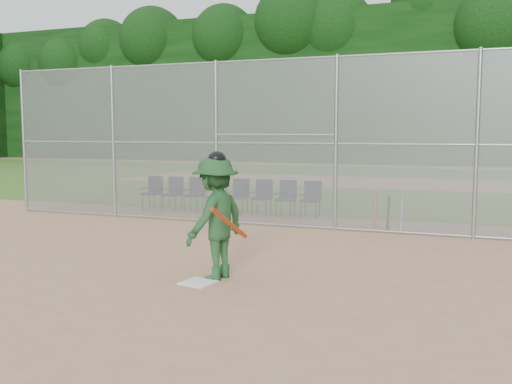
% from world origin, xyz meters
% --- Properties ---
extents(ground, '(100.00, 100.00, 0.00)m').
position_xyz_m(ground, '(0.00, 0.00, 0.00)').
color(ground, tan).
rests_on(ground, ground).
extents(grass_strip, '(100.00, 100.00, 0.00)m').
position_xyz_m(grass_strip, '(0.00, 18.00, 0.01)').
color(grass_strip, '#396C20').
rests_on(grass_strip, ground).
extents(dirt_patch_far, '(24.00, 24.00, 0.00)m').
position_xyz_m(dirt_patch_far, '(0.00, 18.00, 0.01)').
color(dirt_patch_far, tan).
rests_on(dirt_patch_far, ground).
extents(backstop_fence, '(16.09, 0.09, 4.00)m').
position_xyz_m(backstop_fence, '(0.00, 5.00, 2.07)').
color(backstop_fence, gray).
rests_on(backstop_fence, ground).
extents(treeline, '(81.00, 60.00, 11.00)m').
position_xyz_m(treeline, '(0.00, 20.00, 5.50)').
color(treeline, black).
rests_on(treeline, ground).
extents(home_plate, '(0.52, 0.52, 0.02)m').
position_xyz_m(home_plate, '(0.13, -0.30, 0.01)').
color(home_plate, white).
rests_on(home_plate, ground).
extents(batter_at_plate, '(1.05, 1.43, 1.98)m').
position_xyz_m(batter_at_plate, '(0.26, 0.07, 0.96)').
color(batter_at_plate, '#1E4C25').
rests_on(batter_at_plate, ground).
extents(spare_bats, '(0.66, 0.34, 0.84)m').
position_xyz_m(spare_bats, '(2.17, 5.32, 0.41)').
color(spare_bats, '#D84C14').
rests_on(spare_bats, ground).
extents(chair_0, '(0.54, 0.52, 0.96)m').
position_xyz_m(chair_0, '(-4.92, 6.74, 0.48)').
color(chair_0, '#0F1A39').
rests_on(chair_0, ground).
extents(chair_1, '(0.54, 0.52, 0.96)m').
position_xyz_m(chair_1, '(-4.22, 6.74, 0.48)').
color(chair_1, '#0F1A39').
rests_on(chair_1, ground).
extents(chair_2, '(0.54, 0.52, 0.96)m').
position_xyz_m(chair_2, '(-3.53, 6.74, 0.48)').
color(chair_2, '#0F1A39').
rests_on(chair_2, ground).
extents(chair_3, '(0.54, 0.52, 0.96)m').
position_xyz_m(chair_3, '(-2.84, 6.74, 0.48)').
color(chair_3, '#0F1A39').
rests_on(chair_3, ground).
extents(chair_4, '(0.54, 0.52, 0.96)m').
position_xyz_m(chair_4, '(-2.14, 6.74, 0.48)').
color(chair_4, '#0F1A39').
rests_on(chair_4, ground).
extents(chair_5, '(0.54, 0.52, 0.96)m').
position_xyz_m(chair_5, '(-1.45, 6.74, 0.48)').
color(chair_5, '#0F1A39').
rests_on(chair_5, ground).
extents(chair_6, '(0.54, 0.52, 0.96)m').
position_xyz_m(chair_6, '(-0.76, 6.74, 0.48)').
color(chair_6, '#0F1A39').
rests_on(chair_6, ground).
extents(chair_7, '(0.54, 0.52, 0.96)m').
position_xyz_m(chair_7, '(-0.06, 6.74, 0.48)').
color(chair_7, '#0F1A39').
rests_on(chair_7, ground).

